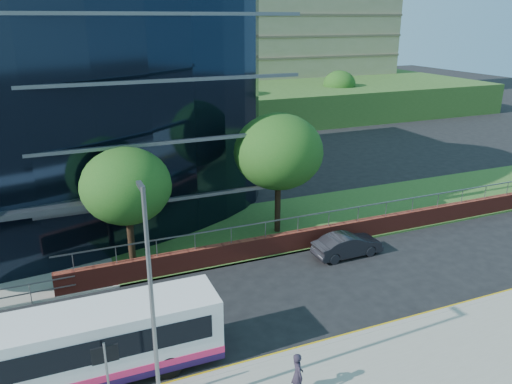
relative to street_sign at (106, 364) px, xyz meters
name	(u,v)px	position (x,y,z in m)	size (l,w,h in m)	color
grass_verge	(375,208)	(19.50, 12.59, -2.09)	(36.00, 8.00, 0.12)	#2D511E
retaining_wall	(357,230)	(15.50, 8.89, -1.54)	(34.00, 0.40, 2.11)	maroon
apartment_block	(241,28)	(27.50, 58.80, 8.96)	(60.00, 42.00, 30.00)	#2D511E
street_sign	(106,364)	(0.00, 0.00, 0.00)	(0.85, 0.09, 2.80)	slate
tree_far_c	(126,186)	(2.50, 10.59, 2.39)	(4.62, 4.62, 6.51)	black
tree_far_d	(278,152)	(11.50, 11.59, 3.04)	(5.28, 5.28, 7.44)	black
tree_dist_e	(231,90)	(19.50, 41.59, 2.39)	(4.62, 4.62, 6.51)	black
tree_dist_f	(339,85)	(35.50, 43.59, 2.06)	(4.29, 4.29, 6.05)	black
streetlight_east	(152,301)	(1.50, -0.59, 2.29)	(0.15, 0.77, 8.00)	slate
city_bus	(83,346)	(-0.60, 2.26, -0.69)	(10.24, 2.46, 2.76)	silver
parked_car	(347,245)	(13.75, 7.22, -1.49)	(1.39, 3.98, 1.31)	black
pedestrian	(298,374)	(6.11, -1.57, -1.16)	(0.61, 0.40, 1.67)	#231C2B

